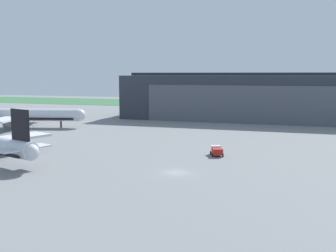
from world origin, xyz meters
The scene contains 5 objects.
ground_plane centered at (0.00, 0.00, 0.00)m, with size 440.00×440.00×0.00m, color slate.
grass_field_strip centered at (0.00, 168.10, 0.04)m, with size 440.00×56.00×0.08m, color #366B41.
maintenance_hangar centered at (6.42, 95.50, 8.91)m, with size 107.14×34.26×18.75m.
airliner_far_right centered at (-68.47, 44.76, 4.24)m, with size 43.19×37.18×13.69m.
pushback_tractor centered at (4.21, 17.89, 1.10)m, with size 3.58×4.77×2.02m.
Camera 1 is at (20.52, -70.09, 18.29)m, focal length 42.96 mm.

